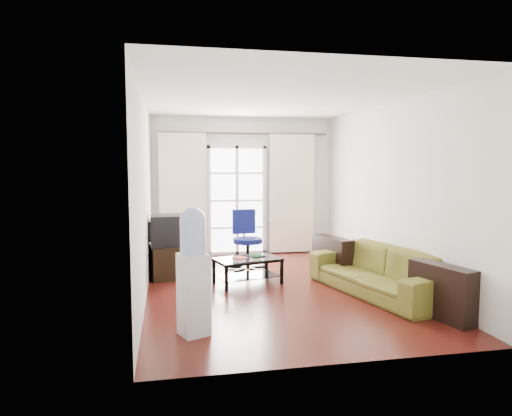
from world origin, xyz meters
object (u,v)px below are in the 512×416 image
Objects in this scene: coffee_table at (248,267)px; crt_tv at (165,230)px; sofa at (378,271)px; water_cooler at (193,269)px; task_chair at (247,252)px; tv_stand at (166,261)px.

coffee_table is 1.92× the size of crt_tv.
sofa is 1.89m from coffee_table.
task_chair is at bearing 47.32° from water_cooler.
tv_stand is at bearing 151.11° from coffee_table.
water_cooler is at bearing -117.60° from task_chair.
water_cooler is at bearing -115.47° from coffee_table.
crt_tv is 0.55× the size of task_chair.
sofa is at bearing -57.16° from task_chair.
sofa is 3.40× the size of tv_stand.
crt_tv is at bearing 83.06° from tv_stand.
sofa reaches higher than tv_stand.
water_cooler is at bearing -82.01° from sofa.
sofa is 2.80m from water_cooler.
task_chair is (-1.51, 1.81, -0.02)m from sofa.
water_cooler reaches higher than tv_stand.
sofa is at bearing -36.49° from tv_stand.
coffee_table is 0.94m from task_chair.
tv_stand is (-2.87, 1.55, -0.07)m from sofa.
crt_tv is 2.61m from water_cooler.
water_cooler is at bearing -85.78° from crt_tv.
sofa is at bearing -27.88° from coffee_table.
task_chair is (0.16, 0.93, 0.05)m from coffee_table.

